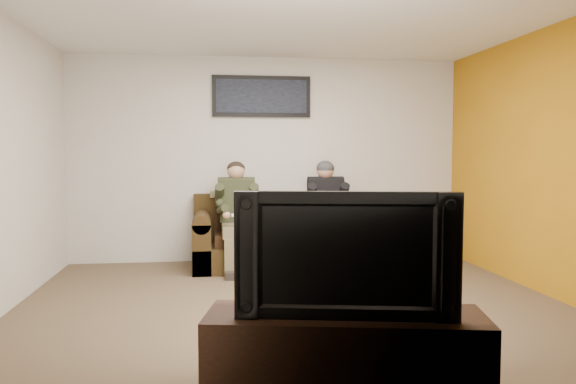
{
  "coord_description": "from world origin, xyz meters",
  "views": [
    {
      "loc": [
        -0.73,
        -4.95,
        1.38
      ],
      "look_at": [
        0.11,
        1.2,
        0.95
      ],
      "focal_mm": 35.0,
      "sensor_mm": 36.0,
      "label": 1
    }
  ],
  "objects": [
    {
      "name": "person_right",
      "position": [
        0.66,
        1.65,
        0.72
      ],
      "size": [
        0.51,
        0.86,
        1.29
      ],
      "color": "black",
      "rests_on": "sofa"
    },
    {
      "name": "cat",
      "position": [
        0.2,
        1.57,
        0.53
      ],
      "size": [
        0.66,
        0.26,
        0.24
      ],
      "color": "#4D3F1E",
      "rests_on": "sofa"
    },
    {
      "name": "person_left",
      "position": [
        -0.43,
        1.65,
        0.72
      ],
      "size": [
        0.51,
        0.87,
        1.28
      ],
      "color": "#726647",
      "rests_on": "sofa"
    },
    {
      "name": "wall_back",
      "position": [
        0.0,
        2.25,
        1.3
      ],
      "size": [
        5.0,
        0.0,
        5.0
      ],
      "primitive_type": "plane",
      "rotation": [
        1.57,
        0.0,
        0.0
      ],
      "color": "beige",
      "rests_on": "ground"
    },
    {
      "name": "framed_poster",
      "position": [
        -0.09,
        2.22,
        2.1
      ],
      "size": [
        1.25,
        0.05,
        0.52
      ],
      "color": "black",
      "rests_on": "wall_back"
    },
    {
      "name": "accent_wall_right",
      "position": [
        2.49,
        0.0,
        1.3
      ],
      "size": [
        0.0,
        4.5,
        4.5
      ],
      "primitive_type": "plane",
      "rotation": [
        1.57,
        0.0,
        -1.57
      ],
      "color": "#B47612",
      "rests_on": "ground"
    },
    {
      "name": "ceiling",
      "position": [
        0.0,
        0.0,
        2.6
      ],
      "size": [
        5.0,
        5.0,
        0.0
      ],
      "primitive_type": "plane",
      "rotation": [
        3.14,
        0.0,
        0.0
      ],
      "color": "silver",
      "rests_on": "ground"
    },
    {
      "name": "sofa",
      "position": [
        0.11,
        1.83,
        0.33
      ],
      "size": [
        2.13,
        0.92,
        0.87
      ],
      "color": "#34250F",
      "rests_on": "ground"
    },
    {
      "name": "throw_pillow",
      "position": [
        0.11,
        1.87,
        0.62
      ],
      "size": [
        0.41,
        0.19,
        0.4
      ],
      "primitive_type": "cube",
      "rotation": [
        -0.21,
        0.0,
        0.0
      ],
      "color": "tan",
      "rests_on": "sofa"
    },
    {
      "name": "floor",
      "position": [
        0.0,
        0.0,
        0.0
      ],
      "size": [
        5.0,
        5.0,
        0.0
      ],
      "primitive_type": "plane",
      "color": "brown",
      "rests_on": "ground"
    },
    {
      "name": "wall_front",
      "position": [
        0.0,
        -2.25,
        1.3
      ],
      "size": [
        5.0,
        0.0,
        5.0
      ],
      "primitive_type": "plane",
      "rotation": [
        -1.57,
        0.0,
        0.0
      ],
      "color": "beige",
      "rests_on": "ground"
    },
    {
      "name": "television",
      "position": [
        0.01,
        -1.95,
        0.83
      ],
      "size": [
        1.21,
        0.39,
        0.69
      ],
      "primitive_type": "imported",
      "rotation": [
        0.0,
        0.0,
        -0.2
      ],
      "color": "black",
      "rests_on": "tv_stand"
    },
    {
      "name": "wall_right",
      "position": [
        2.5,
        0.0,
        1.3
      ],
      "size": [
        0.0,
        4.5,
        4.5
      ],
      "primitive_type": "plane",
      "rotation": [
        1.57,
        0.0,
        -1.57
      ],
      "color": "beige",
      "rests_on": "ground"
    },
    {
      "name": "tv_stand",
      "position": [
        0.01,
        -1.95,
        0.24
      ],
      "size": [
        1.62,
        0.8,
        0.49
      ],
      "primitive_type": "cube",
      "rotation": [
        0.0,
        0.0,
        -0.2
      ],
      "color": "black",
      "rests_on": "ground"
    },
    {
      "name": "throw_blanket",
      "position": [
        -0.53,
        2.09,
        0.87
      ],
      "size": [
        0.43,
        0.21,
        0.08
      ],
      "primitive_type": "cube",
      "color": "tan",
      "rests_on": "sofa"
    }
  ]
}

